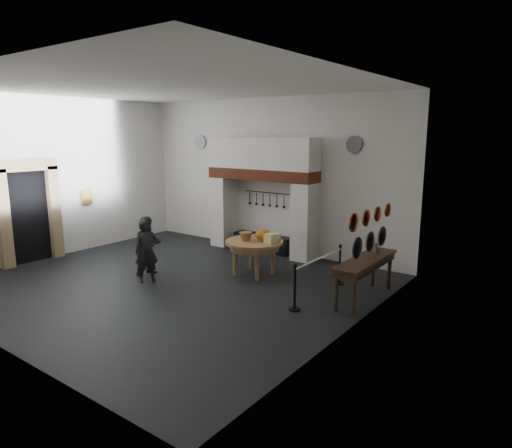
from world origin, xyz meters
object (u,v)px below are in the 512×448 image
Objects in this scene: visitor_near at (147,251)px; barrier_post_far at (340,266)px; work_table at (254,242)px; side_table at (366,260)px; iron_range at (263,243)px; barrier_post_near at (295,289)px; visitor_far at (149,246)px.

visitor_near reaches higher than barrier_post_far.
visitor_near is 4.56m from barrier_post_far.
work_table is 2.92m from side_table.
side_table is (4.10, -2.03, 0.62)m from iron_range.
barrier_post_far is (2.04, 0.60, -0.39)m from work_table.
work_table is 0.95× the size of visitor_near.
visitor_near is 1.67× the size of barrier_post_near.
side_table is (2.92, 0.00, 0.03)m from work_table.
side_table is 1.14m from barrier_post_far.
barrier_post_far is at bearing -23.97° from iron_range.
work_table is 2.17m from barrier_post_far.
visitor_near is at bearing -131.32° from work_table.
barrier_post_near is (2.04, -1.40, -0.39)m from work_table.
side_table is at bearing -26.36° from iron_range.
barrier_post_far is at bearing -59.21° from visitor_far.
iron_range is at bearing 133.20° from barrier_post_near.
barrier_post_far is (3.22, -1.43, 0.20)m from iron_range.
visitor_far is (-2.12, -1.56, -0.10)m from work_table.
visitor_near is at bearing -97.72° from iron_range.
visitor_near is 5.04m from side_table.
iron_range is at bearing 153.64° from side_table.
visitor_near is at bearing -145.83° from barrier_post_far.
barrier_post_near and barrier_post_far have the same top height.
visitor_near is at bearing -171.61° from barrier_post_near.
visitor_near reaches higher than visitor_far.
side_table is at bearing 0.01° from work_table.
work_table is 1.60× the size of barrier_post_far.
visitor_far is at bearing -177.87° from barrier_post_near.
visitor_far is 4.18m from barrier_post_near.
iron_range is 2.11× the size of barrier_post_near.
barrier_post_far is at bearing 90.00° from barrier_post_near.
barrier_post_near reaches higher than iron_range.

